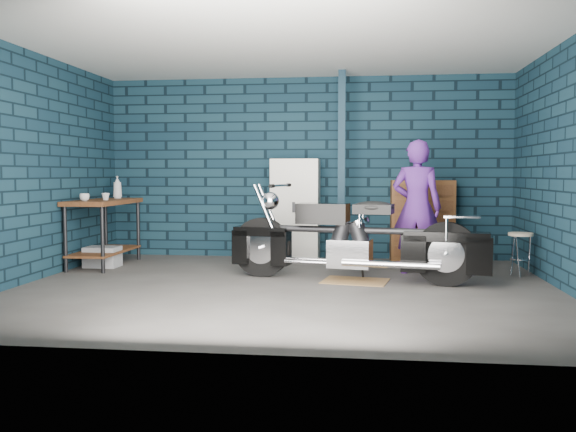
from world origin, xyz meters
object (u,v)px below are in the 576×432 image
object	(u,v)px
storage_bin	(102,257)
shop_stool	(520,255)
tool_chest	(422,221)
workbench	(104,233)
motorcycle	(356,233)
person	(417,207)
locker	(296,210)

from	to	relation	value
storage_bin	shop_stool	world-z (taller)	shop_stool
storage_bin	tool_chest	bearing A→B (deg)	13.10
workbench	tool_chest	world-z (taller)	tool_chest
motorcycle	person	world-z (taller)	person
tool_chest	motorcycle	bearing A→B (deg)	-118.33
workbench	motorcycle	world-z (taller)	motorcycle
locker	shop_stool	bearing A→B (deg)	-21.11
shop_stool	tool_chest	bearing A→B (deg)	134.06
person	tool_chest	bearing A→B (deg)	-85.14
workbench	tool_chest	size ratio (longest dim) A/B	1.19
workbench	storage_bin	world-z (taller)	workbench
storage_bin	tool_chest	world-z (taller)	tool_chest
motorcycle	tool_chest	size ratio (longest dim) A/B	2.22
workbench	locker	xyz separation A→B (m)	(2.55, 0.89, 0.28)
person	storage_bin	xyz separation A→B (m)	(-4.19, 0.04, -0.71)
motorcycle	person	distance (m)	1.04
workbench	locker	bearing A→B (deg)	19.33
tool_chest	workbench	bearing A→B (deg)	-168.44
storage_bin	locker	bearing A→B (deg)	21.82
person	tool_chest	size ratio (longest dim) A/B	1.44
workbench	person	distance (m)	4.23
motorcycle	locker	world-z (taller)	locker
motorcycle	person	size ratio (longest dim) A/B	1.54
workbench	person	size ratio (longest dim) A/B	0.83
workbench	storage_bin	size ratio (longest dim) A/B	3.16
motorcycle	shop_stool	xyz separation A→B (m)	(2.01, 0.59, -0.30)
workbench	motorcycle	size ratio (longest dim) A/B	0.54
person	workbench	bearing A→B (deg)	11.65
tool_chest	shop_stool	distance (m)	1.59
workbench	tool_chest	xyz separation A→B (m)	(4.37, 0.89, 0.13)
person	motorcycle	bearing A→B (deg)	54.79
motorcycle	shop_stool	distance (m)	2.12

